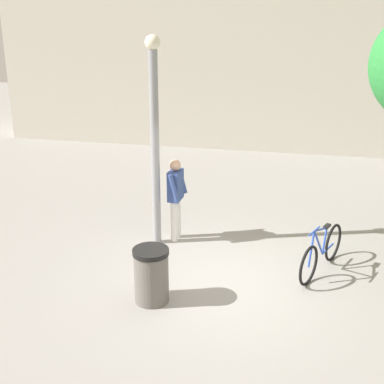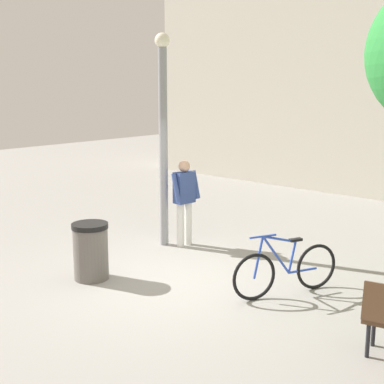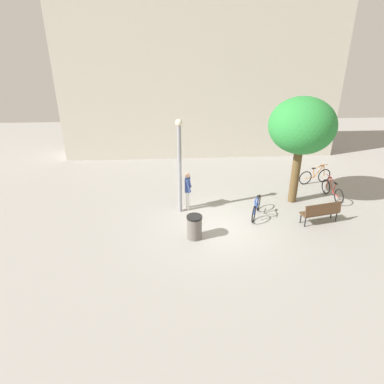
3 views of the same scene
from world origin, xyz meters
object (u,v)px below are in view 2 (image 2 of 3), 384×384
lamppost (163,131)px  bicycle_blue (286,270)px  person_by_lamppost (184,197)px  trash_bin (91,251)px

lamppost → bicycle_blue: (3.16, -0.61, -1.84)m
lamppost → bicycle_blue: 3.71m
person_by_lamppost → bicycle_blue: (2.83, -0.83, -0.58)m
person_by_lamppost → trash_bin: size_ratio=1.81×
person_by_lamppost → trash_bin: person_by_lamppost is taller
bicycle_blue → lamppost: bearing=169.1°
lamppost → trash_bin: 2.81m
lamppost → person_by_lamppost: size_ratio=2.40×
person_by_lamppost → lamppost: bearing=-146.6°
lamppost → trash_bin: lamppost is taller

